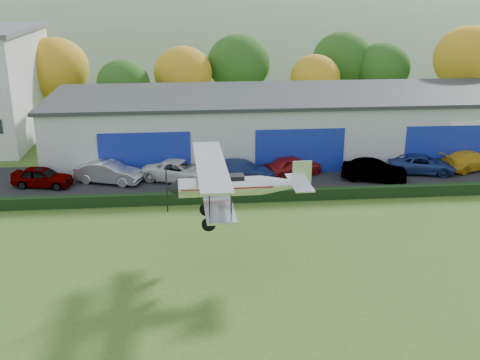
{
  "coord_description": "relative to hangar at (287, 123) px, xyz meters",
  "views": [
    {
      "loc": [
        -3.66,
        -21.08,
        14.51
      ],
      "look_at": [
        -0.73,
        10.79,
        3.46
      ],
      "focal_mm": 43.5,
      "sensor_mm": 36.0,
      "label": 1
    }
  ],
  "objects": [
    {
      "name": "car_5",
      "position": [
        5.26,
        -8.45,
        -1.81
      ],
      "size": [
        5.1,
        3.23,
        1.59
      ],
      "primitive_type": "imported",
      "rotation": [
        0.0,
        0.0,
        1.22
      ],
      "color": "gray",
      "rests_on": "apron"
    },
    {
      "name": "hangar",
      "position": [
        0.0,
        0.0,
        0.0
      ],
      "size": [
        40.6,
        12.6,
        5.3
      ],
      "color": "#B2B7BC",
      "rests_on": "ground"
    },
    {
      "name": "distant_hills",
      "position": [
        -9.38,
        112.02,
        -15.7
      ],
      "size": [
        430.0,
        196.0,
        56.0
      ],
      "color": "#4C6642",
      "rests_on": "ground"
    },
    {
      "name": "car_7",
      "position": [
        13.91,
        -6.42,
        -1.84
      ],
      "size": [
        5.67,
        3.71,
        1.53
      ],
      "primitive_type": "imported",
      "rotation": [
        0.0,
        0.0,
        1.9
      ],
      "color": "gold",
      "rests_on": "apron"
    },
    {
      "name": "car_2",
      "position": [
        -9.32,
        -7.14,
        -1.82
      ],
      "size": [
        6.24,
        4.72,
        1.58
      ],
      "primitive_type": "imported",
      "rotation": [
        0.0,
        0.0,
        1.15
      ],
      "color": "silver",
      "rests_on": "apron"
    },
    {
      "name": "tree_belt",
      "position": [
        -4.15,
        12.64,
        2.95
      ],
      "size": [
        75.7,
        13.22,
        10.12
      ],
      "color": "#3D2614",
      "rests_on": "ground"
    },
    {
      "name": "car_0",
      "position": [
        -19.46,
        -7.46,
        -1.85
      ],
      "size": [
        4.7,
        2.69,
        1.51
      ],
      "primitive_type": "imported",
      "rotation": [
        0.0,
        0.0,
        1.35
      ],
      "color": "gray",
      "rests_on": "apron"
    },
    {
      "name": "ground",
      "position": [
        -5.0,
        -27.98,
        -2.66
      ],
      "size": [
        300.0,
        300.0,
        0.0
      ],
      "primitive_type": "plane",
      "color": "#375A1C",
      "rests_on": "ground"
    },
    {
      "name": "car_1",
      "position": [
        -14.68,
        -7.03,
        -1.78
      ],
      "size": [
        5.32,
        3.29,
        1.65
      ],
      "primitive_type": "imported",
      "rotation": [
        0.0,
        0.0,
        1.24
      ],
      "color": "silver",
      "rests_on": "apron"
    },
    {
      "name": "car_4",
      "position": [
        -0.59,
        -6.55,
        -1.83
      ],
      "size": [
        4.94,
        3.33,
        1.56
      ],
      "primitive_type": "imported",
      "rotation": [
        0.0,
        0.0,
        1.93
      ],
      "color": "maroon",
      "rests_on": "apron"
    },
    {
      "name": "car_6",
      "position": [
        9.64,
        -6.91,
        -1.88
      ],
      "size": [
        5.62,
        3.57,
        1.45
      ],
      "primitive_type": "imported",
      "rotation": [
        0.0,
        0.0,
        1.33
      ],
      "color": "navy",
      "rests_on": "apron"
    },
    {
      "name": "biplane",
      "position": [
        -6.41,
        -20.37,
        1.68
      ],
      "size": [
        7.7,
        8.77,
        3.3
      ],
      "rotation": [
        0.0,
        0.0,
        0.02
      ],
      "color": "silver"
    },
    {
      "name": "car_3",
      "position": [
        -4.65,
        -7.26,
        -1.84
      ],
      "size": [
        5.62,
        3.16,
        1.54
      ],
      "primitive_type": "imported",
      "rotation": [
        0.0,
        0.0,
        1.37
      ],
      "color": "navy",
      "rests_on": "apron"
    },
    {
      "name": "hedge",
      "position": [
        -2.0,
        -11.78,
        -2.26
      ],
      "size": [
        46.0,
        0.6,
        0.8
      ],
      "primitive_type": "cube",
      "color": "black",
      "rests_on": "ground"
    },
    {
      "name": "apron",
      "position": [
        -2.0,
        -6.98,
        -2.63
      ],
      "size": [
        48.0,
        9.0,
        0.05
      ],
      "primitive_type": "cube",
      "color": "black",
      "rests_on": "ground"
    }
  ]
}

